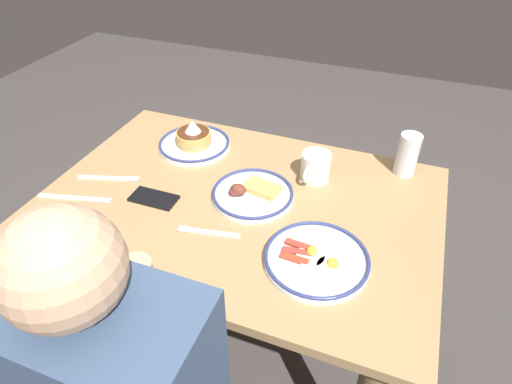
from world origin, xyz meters
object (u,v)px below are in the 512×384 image
Objects in this scene: cell_phone at (154,198)px; paper_napkin at (82,231)px; drinking_glass at (407,156)px; fork_near at (109,178)px; plate_near_main at (194,141)px; plate_center_pancakes at (317,259)px; plate_far_companion at (252,193)px; coffee_mug at (315,167)px; butter_knife at (74,198)px; fork_far at (208,232)px.

paper_napkin is at bearing 59.73° from cell_phone.
drinking_glass is 1.02m from paper_napkin.
fork_near is (0.08, -0.24, 0.00)m from paper_napkin.
plate_near_main is 0.67m from plate_center_pancakes.
drinking_glass is (-0.42, -0.30, 0.05)m from plate_far_companion.
butter_knife is at bearing 28.92° from coffee_mug.
fork_near is 0.87× the size of butter_knife.
fork_near is at bearing -70.76° from paper_napkin.
plate_far_companion is 1.67× the size of paper_napkin.
plate_center_pancakes is 1.19× the size of butter_knife.
plate_center_pancakes is at bearing 144.99° from plate_near_main.
fork_near is 0.13m from butter_knife.
drinking_glass is 0.61× the size of butter_knife.
drinking_glass reaches higher than coffee_mug.
fork_far is at bearing -0.02° from plate_center_pancakes.
plate_far_companion is at bearing -170.52° from fork_near.
plate_near_main is 0.31m from cell_phone.
plate_far_companion is 0.48m from fork_near.
fork_near is at bearing 57.67° from plate_near_main.
fork_near is at bearing -12.24° from cell_phone.
butter_knife is (0.04, 0.12, -0.00)m from fork_near.
paper_napkin is (0.54, 0.47, -0.05)m from coffee_mug.
plate_near_main is at bearing -100.02° from paper_napkin.
fork_near is at bearing -15.48° from fork_far.
coffee_mug is at bearing -133.30° from plate_far_companion.
fork_far is at bearing -159.92° from paper_napkin.
fork_far is at bearing 73.46° from plate_far_companion.
coffee_mug is 0.87× the size of cell_phone.
fork_far reaches higher than paper_napkin.
butter_knife is (0.92, 0.50, -0.06)m from drinking_glass.
plate_far_companion is at bearing 147.18° from plate_near_main.
cell_phone is 0.96× the size of paper_napkin.
plate_near_main is 1.01× the size of plate_far_companion.
butter_knife is at bearing 1.17° from fork_far.
paper_napkin is at bearing 109.24° from fork_near.
coffee_mug reaches higher than plate_center_pancakes.
plate_near_main reaches higher than paper_napkin.
drinking_glass reaches higher than cell_phone.
fork_near is at bearing -9.01° from plate_center_pancakes.
butter_knife reaches higher than paper_napkin.
butter_knife is at bearing -43.59° from paper_napkin.
plate_near_main is at bearing -4.00° from coffee_mug.
plate_far_companion reaches higher than fork_far.
coffee_mug reaches higher than cell_phone.
cell_phone reaches higher than butter_knife.
plate_center_pancakes reaches higher than fork_far.
fork_far is at bearing 46.08° from drinking_glass.
fork_far is (-0.33, -0.12, 0.00)m from paper_napkin.
plate_center_pancakes is 1.09× the size of plate_far_companion.
plate_near_main reaches higher than coffee_mug.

